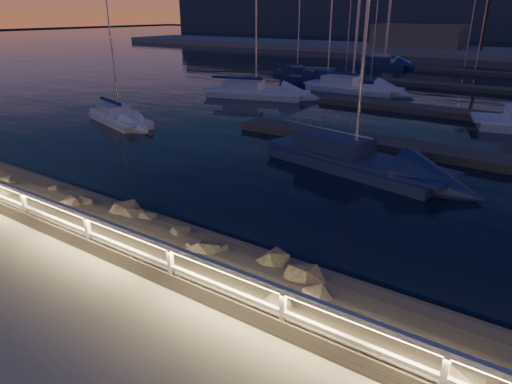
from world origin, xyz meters
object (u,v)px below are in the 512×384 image
(sailboat_a, at_px, (118,116))
(sailboat_j, at_px, (350,86))
(sailboat_e, at_px, (325,79))
(sailboat_i, at_px, (296,72))
(guard_rail, at_px, (238,283))
(sailboat_f, at_px, (253,91))
(sailboat_b, at_px, (351,157))
(sailboat_n, at_px, (382,63))
(sailboat_m, at_px, (384,60))

(sailboat_a, relative_size, sailboat_j, 0.73)
(sailboat_e, relative_size, sailboat_i, 1.25)
(sailboat_i, bearing_deg, guard_rail, -46.17)
(sailboat_e, xyz_separation_m, sailboat_f, (-1.46, -10.04, 0.00))
(sailboat_f, bearing_deg, sailboat_a, -113.73)
(sailboat_a, bearing_deg, sailboat_i, 110.79)
(sailboat_b, bearing_deg, sailboat_j, 125.13)
(sailboat_f, bearing_deg, sailboat_n, 72.68)
(sailboat_b, bearing_deg, sailboat_f, 149.71)
(sailboat_n, bearing_deg, sailboat_b, -59.35)
(sailboat_a, relative_size, sailboat_f, 0.73)
(sailboat_e, relative_size, sailboat_f, 0.91)
(guard_rail, distance_m, sailboat_b, 12.39)
(guard_rail, height_order, sailboat_b, sailboat_b)
(sailboat_b, height_order, sailboat_i, sailboat_b)
(sailboat_m, bearing_deg, sailboat_a, -82.62)
(sailboat_a, distance_m, sailboat_i, 25.46)
(sailboat_i, relative_size, sailboat_j, 0.73)
(guard_rail, relative_size, sailboat_n, 3.48)
(sailboat_e, relative_size, sailboat_m, 1.19)
(sailboat_i, xyz_separation_m, sailboat_j, (8.87, -6.17, 0.07))
(sailboat_i, distance_m, sailboat_n, 14.63)
(guard_rail, distance_m, sailboat_e, 37.54)
(sailboat_a, distance_m, sailboat_f, 12.40)
(sailboat_e, bearing_deg, sailboat_b, -75.04)
(sailboat_b, height_order, sailboat_f, sailboat_b)
(guard_rail, xyz_separation_m, sailboat_i, (-20.09, 37.45, -0.98))
(sailboat_b, height_order, sailboat_m, sailboat_b)
(sailboat_i, bearing_deg, sailboat_n, 88.01)
(sailboat_a, relative_size, sailboat_i, 1.00)
(guard_rail, bearing_deg, sailboat_n, 106.96)
(sailboat_j, relative_size, sailboat_m, 1.31)
(sailboat_a, height_order, sailboat_i, sailboat_i)
(sailboat_a, bearing_deg, sailboat_e, 98.55)
(sailboat_b, xyz_separation_m, sailboat_e, (-12.35, 22.31, -0.01))
(sailboat_b, height_order, sailboat_e, sailboat_b)
(sailboat_i, bearing_deg, sailboat_j, -19.21)
(sailboat_e, bearing_deg, sailboat_i, 134.32)
(sailboat_a, height_order, sailboat_f, sailboat_f)
(sailboat_b, bearing_deg, sailboat_a, -168.68)
(guard_rail, xyz_separation_m, sailboat_b, (-2.74, 12.05, -0.90))
(sailboat_f, bearing_deg, sailboat_e, 66.26)
(sailboat_a, relative_size, sailboat_m, 0.95)
(sailboat_f, bearing_deg, sailboat_m, 74.92)
(sailboat_e, distance_m, sailboat_j, 4.95)
(sailboat_j, xyz_separation_m, sailboat_n, (-4.45, 20.11, -0.04))
(sailboat_f, xyz_separation_m, sailboat_j, (5.33, 6.96, 0.00))
(sailboat_f, distance_m, sailboat_n, 27.08)
(sailboat_e, xyz_separation_m, sailboat_m, (-1.66, 20.67, -0.05))
(sailboat_j, xyz_separation_m, sailboat_m, (-5.53, 23.75, -0.05))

